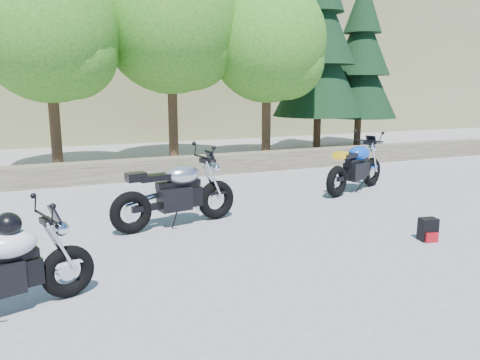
# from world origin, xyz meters

# --- Properties ---
(ground) EXTENTS (90.00, 90.00, 0.00)m
(ground) POSITION_xyz_m (0.00, 0.00, 0.00)
(ground) COLOR gray
(ground) RESTS_ON ground
(stone_wall) EXTENTS (22.00, 0.55, 0.50)m
(stone_wall) POSITION_xyz_m (0.00, 5.50, 0.25)
(stone_wall) COLOR brown
(stone_wall) RESTS_ON ground
(hillside) EXTENTS (80.00, 30.00, 15.00)m
(hillside) POSITION_xyz_m (3.00, 28.00, 7.50)
(hillside) COLOR olive
(hillside) RESTS_ON ground
(tree_decid_left) EXTENTS (3.67, 3.67, 5.62)m
(tree_decid_left) POSITION_xyz_m (-2.39, 7.14, 3.63)
(tree_decid_left) COLOR #382314
(tree_decid_left) RESTS_ON ground
(tree_decid_mid) EXTENTS (4.08, 4.08, 6.24)m
(tree_decid_mid) POSITION_xyz_m (0.91, 7.54, 4.04)
(tree_decid_mid) COLOR #382314
(tree_decid_mid) RESTS_ON ground
(tree_decid_right) EXTENTS (3.54, 3.54, 5.41)m
(tree_decid_right) POSITION_xyz_m (3.71, 6.94, 3.50)
(tree_decid_right) COLOR #382314
(tree_decid_right) RESTS_ON ground
(conifer_near) EXTENTS (3.17, 3.17, 7.06)m
(conifer_near) POSITION_xyz_m (6.20, 8.20, 3.68)
(conifer_near) COLOR #382314
(conifer_near) RESTS_ON ground
(conifer_far) EXTENTS (2.82, 2.82, 6.27)m
(conifer_far) POSITION_xyz_m (8.40, 8.80, 3.27)
(conifer_far) COLOR #382314
(conifer_far) RESTS_ON ground
(silver_bike) EXTENTS (2.24, 0.73, 1.13)m
(silver_bike) POSITION_xyz_m (-0.84, 1.26, 0.55)
(silver_bike) COLOR black
(silver_bike) RESTS_ON ground
(blue_bike) EXTENTS (2.07, 1.07, 1.10)m
(blue_bike) POSITION_xyz_m (3.51, 2.27, 0.54)
(blue_bike) COLOR black
(blue_bike) RESTS_ON ground
(backpack) EXTENTS (0.28, 0.26, 0.35)m
(backpack) POSITION_xyz_m (2.47, -0.96, 0.17)
(backpack) COLOR black
(backpack) RESTS_ON ground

